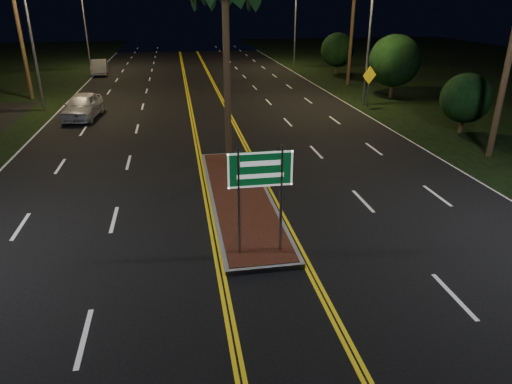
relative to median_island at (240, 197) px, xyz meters
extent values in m
plane|color=black|center=(0.00, -7.00, -0.08)|extent=(120.00, 120.00, 0.00)
cube|color=gray|center=(0.00, 0.00, -0.01)|extent=(2.25, 10.25, 0.15)
cube|color=#592819|center=(0.00, 0.00, 0.08)|extent=(2.00, 10.00, 0.02)
cylinder|color=gray|center=(-0.60, -4.20, 1.67)|extent=(0.08, 0.08, 3.20)
cylinder|color=gray|center=(0.60, -4.20, 1.67)|extent=(0.08, 0.08, 3.20)
cube|color=#07471E|center=(0.00, -4.20, 2.62)|extent=(1.80, 0.04, 1.00)
cube|color=white|center=(0.00, -4.22, 2.62)|extent=(1.80, 0.01, 1.00)
cylinder|color=gray|center=(-11.00, 17.00, 4.42)|extent=(0.18, 0.18, 9.00)
cylinder|color=gray|center=(-11.00, 37.00, 4.42)|extent=(0.18, 0.18, 9.00)
cylinder|color=gray|center=(11.00, 15.00, 4.42)|extent=(0.18, 0.18, 9.00)
cylinder|color=gray|center=(11.00, 35.00, 4.42)|extent=(0.18, 0.18, 9.00)
cylinder|color=#382819|center=(0.00, 3.50, 3.67)|extent=(0.28, 0.28, 7.50)
cylinder|color=#382819|center=(-12.80, 21.00, 3.92)|extent=(0.28, 0.28, 8.00)
cylinder|color=#382819|center=(12.50, 3.00, 4.17)|extent=(0.28, 0.28, 8.50)
cylinder|color=#382819|center=(12.80, 23.00, 4.67)|extent=(0.28, 0.28, 9.50)
cylinder|color=#382819|center=(13.50, 7.00, 0.37)|extent=(0.24, 0.24, 0.90)
sphere|color=black|center=(13.50, 7.00, 1.87)|extent=(2.70, 2.70, 2.70)
cylinder|color=#382819|center=(14.00, 17.00, 0.55)|extent=(0.24, 0.24, 1.26)
sphere|color=black|center=(14.00, 17.00, 2.65)|extent=(3.78, 3.78, 3.78)
cylinder|color=#382819|center=(13.80, 29.00, 0.46)|extent=(0.24, 0.24, 1.08)
sphere|color=black|center=(13.80, 29.00, 2.26)|extent=(3.24, 3.24, 3.24)
imported|color=silver|center=(-7.97, 14.25, 0.82)|extent=(2.85, 5.60, 1.80)
imported|color=#B8B8C2|center=(-9.50, 32.91, 0.73)|extent=(2.51, 5.06, 1.63)
cylinder|color=gray|center=(10.80, 13.93, 1.14)|extent=(0.07, 0.07, 2.44)
cube|color=yellow|center=(10.80, 13.91, 2.13)|extent=(1.11, 0.45, 1.18)
camera|label=1|loc=(-2.11, -15.62, 6.88)|focal=32.00mm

